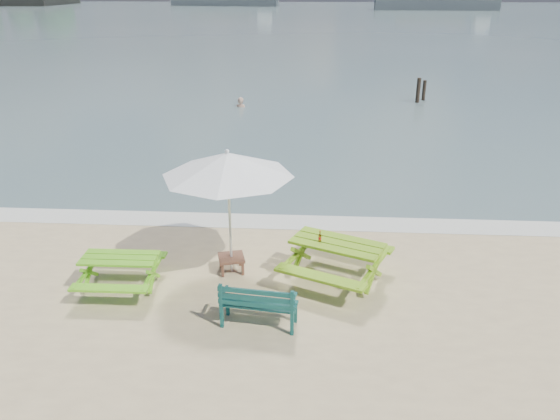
# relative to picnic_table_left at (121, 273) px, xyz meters

# --- Properties ---
(sea) EXTENTS (300.00, 300.00, 0.00)m
(sea) POSITION_rel_picnic_table_left_xyz_m (2.55, 83.79, -0.33)
(sea) COLOR slate
(sea) RESTS_ON ground
(foam_strip) EXTENTS (22.00, 0.90, 0.01)m
(foam_strip) POSITION_rel_picnic_table_left_xyz_m (2.55, 3.39, -0.33)
(foam_strip) COLOR silver
(foam_strip) RESTS_ON ground
(picnic_table_left) EXTENTS (1.46, 1.63, 0.69)m
(picnic_table_left) POSITION_rel_picnic_table_left_xyz_m (0.00, 0.00, 0.00)
(picnic_table_left) COLOR #5EB11A
(picnic_table_left) RESTS_ON ground
(picnic_table_right) EXTENTS (2.43, 2.54, 0.85)m
(picnic_table_right) POSITION_rel_picnic_table_left_xyz_m (4.19, 0.59, 0.08)
(picnic_table_right) COLOR #71A118
(picnic_table_right) RESTS_ON ground
(park_bench) EXTENTS (1.37, 0.61, 0.82)m
(park_bench) POSITION_rel_picnic_table_left_xyz_m (2.80, -1.05, -0.08)
(park_bench) COLOR #0F423E
(park_bench) RESTS_ON ground
(side_table) EXTENTS (0.63, 0.63, 0.34)m
(side_table) POSITION_rel_picnic_table_left_xyz_m (2.04, 0.83, -0.16)
(side_table) COLOR brown
(side_table) RESTS_ON ground
(patio_umbrella) EXTENTS (3.17, 3.17, 2.57)m
(patio_umbrella) POSITION_rel_picnic_table_left_xyz_m (2.04, 0.83, 2.00)
(patio_umbrella) COLOR silver
(patio_umbrella) RESTS_ON ground
(beer_bottle) EXTENTS (0.06, 0.06, 0.23)m
(beer_bottle) POSITION_rel_picnic_table_left_xyz_m (3.84, 0.60, 0.60)
(beer_bottle) COLOR #935815
(beer_bottle) RESTS_ON picnic_table_right
(swimmer) EXTENTS (0.71, 0.58, 1.67)m
(swimmer) POSITION_rel_picnic_table_left_xyz_m (0.12, 16.92, -0.71)
(swimmer) COLOR tan
(swimmer) RESTS_ON ground
(mooring_pilings) EXTENTS (0.58, 0.78, 1.41)m
(mooring_pilings) POSITION_rel_picnic_table_left_xyz_m (8.93, 18.71, 0.13)
(mooring_pilings) COLOR black
(mooring_pilings) RESTS_ON ground
(cargo_ships) EXTENTS (156.30, 31.06, 4.40)m
(cargo_ships) POSITION_rel_picnic_table_left_xyz_m (50.22, 121.68, 0.85)
(cargo_ships) COLOR #363D40
(cargo_ships) RESTS_ON ground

